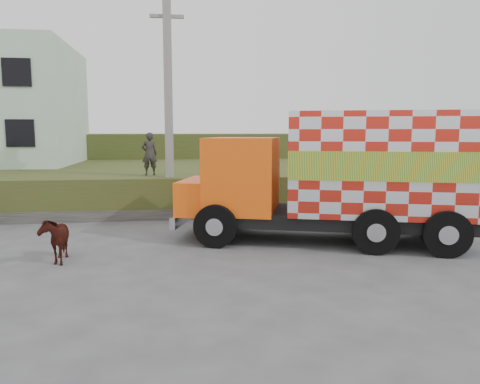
{
  "coord_description": "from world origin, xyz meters",
  "views": [
    {
      "loc": [
        -0.77,
        -12.72,
        3.16
      ],
      "look_at": [
        1.19,
        1.54,
        1.3
      ],
      "focal_mm": 35.0,
      "sensor_mm": 36.0,
      "label": 1
    }
  ],
  "objects": [
    {
      "name": "cow",
      "position": [
        -3.74,
        -1.04,
        0.57
      ],
      "size": [
        0.79,
        1.43,
        1.15
      ],
      "primitive_type": "imported",
      "rotation": [
        0.0,
        0.0,
        0.13
      ],
      "color": "#34110D",
      "rests_on": "ground"
    },
    {
      "name": "ground",
      "position": [
        0.0,
        0.0,
        0.0
      ],
      "size": [
        120.0,
        120.0,
        0.0
      ],
      "primitive_type": "plane",
      "color": "#474749",
      "rests_on": "ground"
    },
    {
      "name": "embankment_far",
      "position": [
        0.0,
        22.0,
        1.5
      ],
      "size": [
        40.0,
        12.0,
        3.0
      ],
      "primitive_type": "cube",
      "color": "#304B19",
      "rests_on": "ground"
    },
    {
      "name": "retaining_strip",
      "position": [
        -2.0,
        4.2,
        0.2
      ],
      "size": [
        16.0,
        0.5,
        0.4
      ],
      "primitive_type": "cube",
      "color": "#595651",
      "rests_on": "ground"
    },
    {
      "name": "embankment",
      "position": [
        0.0,
        10.0,
        0.75
      ],
      "size": [
        40.0,
        12.0,
        1.5
      ],
      "primitive_type": "cube",
      "color": "#304B19",
      "rests_on": "ground"
    },
    {
      "name": "cargo_truck",
      "position": [
        3.85,
        0.03,
        1.91
      ],
      "size": [
        8.69,
        4.97,
        3.7
      ],
      "rotation": [
        0.0,
        0.0,
        -0.31
      ],
      "color": "black",
      "rests_on": "ground"
    },
    {
      "name": "pedestrian",
      "position": [
        -1.77,
        5.5,
        2.32
      ],
      "size": [
        0.66,
        0.5,
        1.64
      ],
      "primitive_type": "imported",
      "rotation": [
        0.0,
        0.0,
        3.33
      ],
      "color": "#292725",
      "rests_on": "embankment"
    },
    {
      "name": "utility_pole",
      "position": [
        -1.0,
        4.6,
        4.08
      ],
      "size": [
        1.2,
        0.3,
        8.0
      ],
      "color": "gray",
      "rests_on": "ground"
    }
  ]
}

